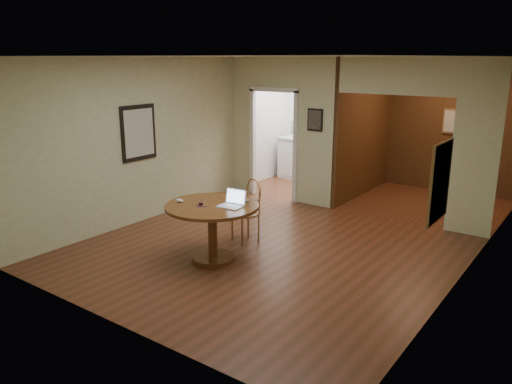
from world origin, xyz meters
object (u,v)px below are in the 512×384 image
Objects in this scene: dining_table at (212,219)px; closed_laptop at (236,200)px; chair at (249,207)px; open_laptop at (233,202)px.

dining_table is 3.62× the size of closed_laptop.
open_laptop is at bearing -47.11° from chair.
closed_laptop is at bearing 65.43° from dining_table.
dining_table is 0.42m from closed_laptop.
open_laptop is at bearing 23.29° from dining_table.
closed_laptop reaches higher than dining_table.
open_laptop is (0.31, -0.77, 0.32)m from chair.
open_laptop is 0.95× the size of closed_laptop.
closed_laptop is at bearing -49.64° from chair.
chair is 2.90× the size of open_laptop.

